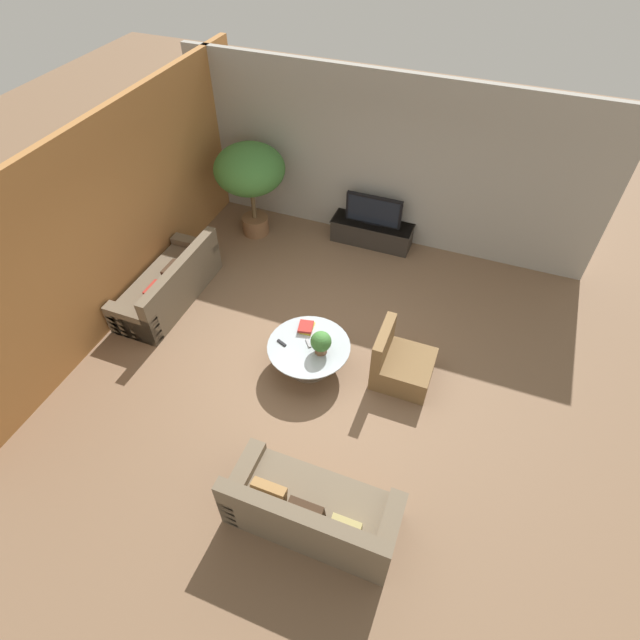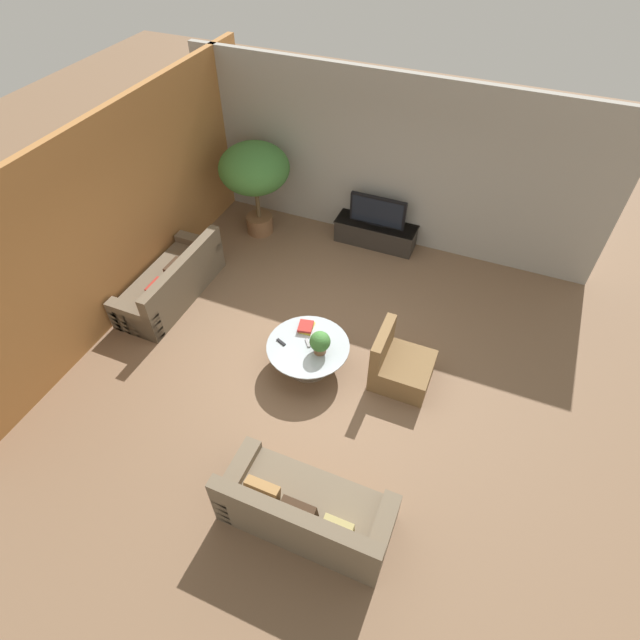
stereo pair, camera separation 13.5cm
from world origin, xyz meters
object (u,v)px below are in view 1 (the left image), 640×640
at_px(couch_near_entry, 311,511).
at_px(potted_plant_tabletop, 321,342).
at_px(coffee_table, 309,352).
at_px(potted_palm_tall, 250,173).
at_px(media_console, 372,232).
at_px(television, 374,210).
at_px(couch_by_wall, 170,286).
at_px(armchair_wicker, 400,364).

bearing_deg(couch_near_entry, potted_plant_tabletop, -71.75).
bearing_deg(potted_plant_tabletop, coffee_table, 168.55).
distance_m(couch_near_entry, potted_palm_tall, 5.84).
bearing_deg(potted_plant_tabletop, media_console, 94.09).
height_order(television, potted_palm_tall, potted_palm_tall).
relative_size(media_console, coffee_table, 1.27).
height_order(coffee_table, couch_by_wall, couch_by_wall).
height_order(couch_near_entry, armchair_wicker, armchair_wicker).
bearing_deg(coffee_table, couch_by_wall, 169.02).
bearing_deg(potted_palm_tall, potted_plant_tabletop, -48.93).
xyz_separation_m(media_console, potted_palm_tall, (-2.17, -0.49, 1.04)).
relative_size(media_console, couch_by_wall, 0.73).
relative_size(coffee_table, potted_palm_tall, 0.67).
bearing_deg(couch_near_entry, media_console, -80.20).
distance_m(television, potted_palm_tall, 2.30).
height_order(couch_by_wall, couch_near_entry, same).
relative_size(couch_by_wall, armchair_wicker, 2.39).
height_order(coffee_table, armchair_wicker, armchair_wicker).
relative_size(couch_by_wall, potted_palm_tall, 1.17).
distance_m(television, couch_near_entry, 5.44).
bearing_deg(couch_near_entry, potted_palm_tall, -57.48).
bearing_deg(armchair_wicker, couch_near_entry, 170.98).
relative_size(couch_near_entry, potted_plant_tabletop, 5.39).
height_order(television, potted_plant_tabletop, television).
bearing_deg(television, couch_near_entry, -80.20).
xyz_separation_m(television, armchair_wicker, (1.31, -2.93, -0.43)).
relative_size(television, armchair_wicker, 1.20).
xyz_separation_m(television, couch_by_wall, (-2.64, -2.69, -0.42)).
height_order(media_console, couch_near_entry, couch_near_entry).
distance_m(armchair_wicker, potted_palm_tall, 4.37).
bearing_deg(potted_palm_tall, couch_near_entry, -57.48).
height_order(television, armchair_wicker, television).
height_order(couch_by_wall, potted_palm_tall, potted_palm_tall).
distance_m(coffee_table, armchair_wicker, 1.30).
distance_m(television, armchair_wicker, 3.24).
height_order(couch_near_entry, potted_palm_tall, potted_palm_tall).
bearing_deg(armchair_wicker, potted_plant_tabletop, 106.51).
height_order(media_console, coffee_table, coffee_table).
bearing_deg(armchair_wicker, media_console, 24.04).
height_order(media_console, potted_plant_tabletop, potted_plant_tabletop).
bearing_deg(couch_near_entry, coffee_table, -67.47).
relative_size(media_console, potted_plant_tabletop, 4.22).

